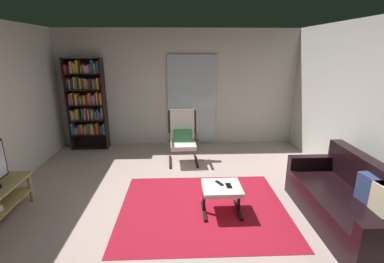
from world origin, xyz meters
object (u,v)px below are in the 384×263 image
bookshelf_near_tv (87,101)px  leather_sofa (350,203)px  cell_phone (229,186)px  lounge_armchair (183,135)px  tv_remote (219,183)px  ottoman (222,191)px  wall_clock (96,64)px

bookshelf_near_tv → leather_sofa: (4.17, -3.08, -0.76)m
bookshelf_near_tv → cell_phone: bookshelf_near_tv is taller
lounge_armchair → tv_remote: (0.49, -1.81, -0.13)m
bookshelf_near_tv → ottoman: bookshelf_near_tv is taller
bookshelf_near_tv → wall_clock: 0.83m
leather_sofa → lounge_armchair: bearing=133.1°
ottoman → bookshelf_near_tv: bearing=133.5°
bookshelf_near_tv → tv_remote: size_ratio=13.88×
cell_phone → ottoman: bearing=174.3°
leather_sofa → ottoman: size_ratio=3.51×
ottoman → lounge_armchair: bearing=105.3°
tv_remote → leather_sofa: bearing=-43.3°
bookshelf_near_tv → wall_clock: (0.23, 0.18, 0.78)m
bookshelf_near_tv → lounge_armchair: bearing=-22.3°
wall_clock → leather_sofa: bearing=-39.6°
leather_sofa → tv_remote: 1.66m
leather_sofa → wall_clock: bearing=140.4°
lounge_armchair → tv_remote: 1.88m
leather_sofa → lounge_armchair: 3.06m
ottoman → wall_clock: bearing=129.1°
bookshelf_near_tv → leather_sofa: bookshelf_near_tv is taller
ottoman → tv_remote: 0.11m
ottoman → cell_phone: (0.09, -0.00, 0.07)m
leather_sofa → ottoman: bearing=167.5°
leather_sofa → ottoman: (-1.57, 0.35, 0.02)m
wall_clock → cell_phone: bearing=-49.9°
cell_phone → wall_clock: size_ratio=0.48×
leather_sofa → cell_phone: leather_sofa is taller
ottoman → tv_remote: bearing=112.2°
lounge_armchair → tv_remote: size_ratio=7.10×
bookshelf_near_tv → lounge_armchair: 2.31m
leather_sofa → lounge_armchair: (-2.09, 2.23, 0.23)m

